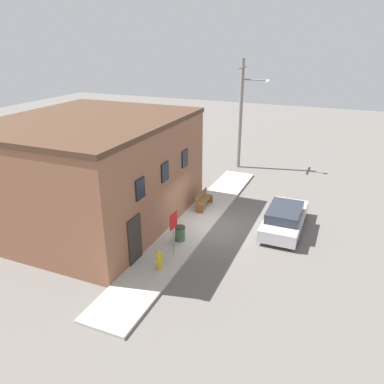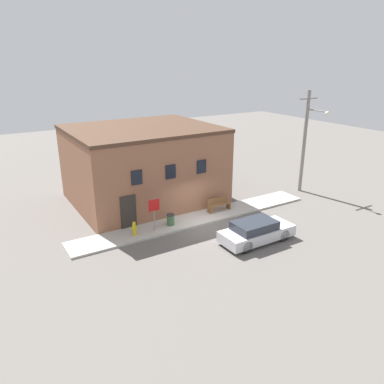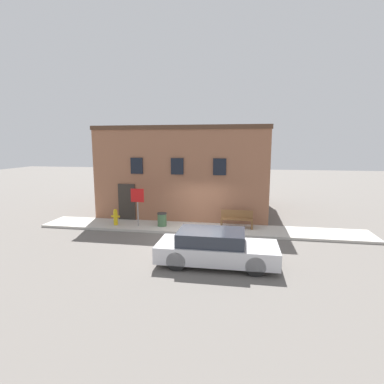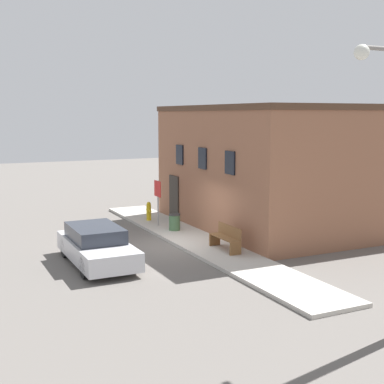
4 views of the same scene
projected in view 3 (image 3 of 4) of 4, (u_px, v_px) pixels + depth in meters
The scene contains 8 objects.
ground_plane at pixel (197, 235), 14.76m from camera, with size 80.00×80.00×0.00m, color #66605B.
sidewalk at pixel (200, 229), 15.73m from camera, with size 17.04×2.01×0.13m.
brick_building at pixel (190, 169), 20.59m from camera, with size 10.07×8.51×5.48m.
fire_hydrant at pixel (116, 217), 16.14m from camera, with size 0.47×0.22×0.88m.
stop_sign at pixel (137, 200), 15.71m from camera, with size 0.71×0.06×2.03m.
bench at pixel (237, 219), 15.60m from camera, with size 1.65×0.44×0.91m.
trash_bin at pixel (162, 219), 15.94m from camera, with size 0.50×0.50×0.71m.
parked_car at pixel (216, 248), 11.13m from camera, with size 4.45×1.79×1.29m.
Camera 3 is at (2.14, -14.07, 4.46)m, focal length 28.00 mm.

